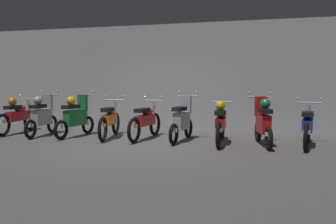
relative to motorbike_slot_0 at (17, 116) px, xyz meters
The scene contains 11 objects.
ground_plane 4.19m from the motorbike_slot_0, 11.91° to the right, with size 80.00×80.00×0.00m, color #565451.
back_wall 4.70m from the motorbike_slot_0, 26.89° to the left, with size 16.12×0.30×3.37m, color #ADADB2.
motorbike_slot_0 is the anchor object (origin of this frame).
motorbike_slot_1 1.04m from the motorbike_slot_0, 12.43° to the right, with size 0.59×1.68×1.29m.
motorbike_slot_2 2.04m from the motorbike_slot_0, ahead, with size 0.58×1.67×1.29m.
motorbike_slot_3 3.04m from the motorbike_slot_0, ahead, with size 0.58×1.94×1.15m.
motorbike_slot_4 4.07m from the motorbike_slot_0, ahead, with size 0.59×1.95×1.15m.
motorbike_slot_5 5.08m from the motorbike_slot_0, ahead, with size 0.59×1.68×1.29m.
motorbike_slot_6 6.10m from the motorbike_slot_0, ahead, with size 0.56×1.95×1.08m.
motorbike_slot_7 7.11m from the motorbike_slot_0, ahead, with size 0.58×1.67×1.29m.
motorbike_slot_8 8.13m from the motorbike_slot_0, ahead, with size 0.62×1.93×1.15m.
Camera 1 is at (2.79, -7.61, 1.51)m, focal length 35.45 mm.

